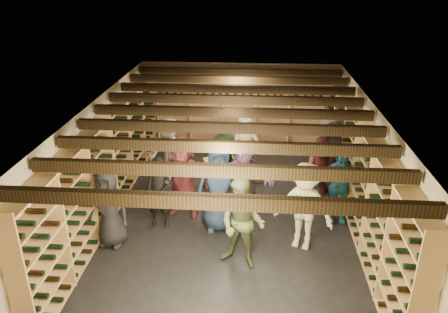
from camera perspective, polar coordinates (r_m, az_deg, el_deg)
ground at (r=9.44m, az=0.90°, el=-7.38°), size 8.00×8.00×0.00m
walls at (r=8.88m, az=0.95°, el=-0.73°), size 5.52×8.02×2.40m
ceiling at (r=8.45m, az=1.00°, el=6.69°), size 5.50×8.00×0.01m
ceiling_joists at (r=8.49m, az=0.99°, el=5.79°), size 5.40×7.12×0.18m
wine_rack_left at (r=9.42m, az=-14.87°, el=-0.91°), size 0.32×7.50×2.15m
wine_rack_right at (r=9.16m, az=17.21°, el=-1.92°), size 0.32×7.50×2.15m
wine_rack_back at (r=12.50m, az=2.01°, el=6.00°), size 4.70×0.30×2.15m
crate_stack_left at (r=10.45m, az=-1.17°, el=-2.01°), size 0.59×0.49×0.68m
crate_stack_right at (r=11.35m, az=2.77°, el=-0.33°), size 0.54×0.40×0.51m
crate_loose at (r=10.83m, az=4.93°, el=-2.62°), size 0.53×0.38×0.17m
person_0 at (r=8.35m, az=-14.84°, el=-6.49°), size 0.83×0.61×1.57m
person_1 at (r=8.76m, az=-8.45°, el=-4.71°), size 0.55×0.37×1.48m
person_2 at (r=7.52m, az=2.43°, el=-8.77°), size 0.98×0.87×1.68m
person_3 at (r=8.10m, az=10.42°, el=-6.47°), size 1.25×0.98×1.71m
person_4 at (r=9.11m, az=14.74°, el=-3.70°), size 0.96×0.44×1.60m
person_5 at (r=9.05m, az=-5.44°, el=-2.65°), size 1.69×0.88×1.74m
person_6 at (r=8.51m, az=-0.75°, el=-4.10°), size 0.98×0.74×1.80m
person_7 at (r=9.96m, az=2.75°, el=0.39°), size 0.77×0.59×1.87m
person_8 at (r=9.57m, az=12.62°, el=-2.08°), size 0.82×0.67×1.60m
person_9 at (r=10.40m, az=-7.08°, el=0.60°), size 1.17×0.83×1.65m
person_10 at (r=10.23m, az=-0.03°, el=0.34°), size 1.03×0.68×1.63m
person_11 at (r=9.17m, az=2.69°, el=-2.64°), size 1.56×1.04×1.62m
person_12 at (r=10.30m, az=13.58°, el=0.58°), size 1.07×0.87×1.88m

